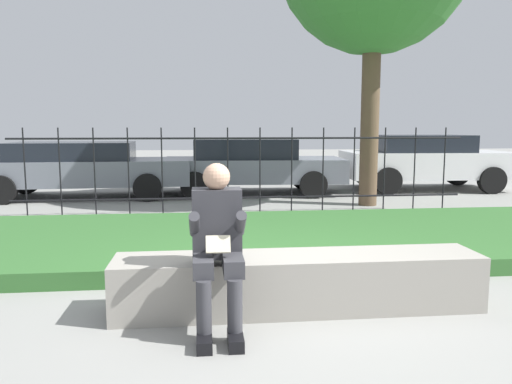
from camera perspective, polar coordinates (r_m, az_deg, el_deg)
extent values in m
plane|color=gray|center=(4.38, 3.90, -13.24)|extent=(60.00, 60.00, 0.00)
cube|color=gray|center=(4.32, 4.91, -10.25)|extent=(3.10, 0.55, 0.47)
cube|color=slate|center=(4.38, 4.88, -12.70)|extent=(2.97, 0.51, 0.08)
cube|color=black|center=(3.68, -5.92, -16.69)|extent=(0.11, 0.26, 0.09)
cylinder|color=#38383D|center=(3.65, -5.97, -12.91)|extent=(0.11, 0.11, 0.38)
cube|color=#38383D|center=(3.77, -6.04, -8.21)|extent=(0.15, 0.42, 0.13)
cube|color=black|center=(3.69, -2.35, -16.61)|extent=(0.11, 0.26, 0.09)
cylinder|color=#38383D|center=(3.65, -2.43, -12.83)|extent=(0.11, 0.11, 0.38)
cube|color=#38383D|center=(3.77, -2.67, -8.15)|extent=(0.15, 0.42, 0.13)
cube|color=#333338|center=(3.91, -4.49, -3.54)|extent=(0.38, 0.24, 0.54)
sphere|color=tan|center=(3.84, -4.54, 1.75)|extent=(0.21, 0.21, 0.21)
cylinder|color=#333338|center=(3.75, -7.04, -3.74)|extent=(0.08, 0.29, 0.24)
cylinder|color=#333338|center=(3.76, -1.81, -3.66)|extent=(0.08, 0.29, 0.24)
cube|color=beige|center=(3.68, -4.35, -5.99)|extent=(0.18, 0.09, 0.13)
cube|color=#33662D|center=(6.56, 0.36, -5.38)|extent=(9.93, 3.23, 0.18)
cylinder|color=black|center=(8.81, -1.37, -0.65)|extent=(7.93, 0.03, 0.03)
cylinder|color=black|center=(8.72, -1.40, 6.17)|extent=(7.93, 0.03, 0.03)
cylinder|color=black|center=(9.21, -24.89, 1.91)|extent=(0.02, 0.02, 1.54)
cylinder|color=black|center=(9.04, -21.48, 1.99)|extent=(0.02, 0.02, 1.54)
cylinder|color=black|center=(8.91, -17.96, 2.07)|extent=(0.02, 0.02, 1.54)
cylinder|color=black|center=(8.81, -14.35, 2.15)|extent=(0.02, 0.02, 1.54)
cylinder|color=black|center=(8.75, -10.68, 2.22)|extent=(0.02, 0.02, 1.54)
cylinder|color=black|center=(8.72, -6.96, 2.27)|extent=(0.02, 0.02, 1.54)
cylinder|color=black|center=(8.74, -3.24, 2.32)|extent=(0.02, 0.02, 1.54)
cylinder|color=black|center=(8.78, 0.46, 2.36)|extent=(0.02, 0.02, 1.54)
cylinder|color=black|center=(8.87, 4.10, 2.39)|extent=(0.02, 0.02, 1.54)
cylinder|color=black|center=(8.98, 7.67, 2.41)|extent=(0.02, 0.02, 1.54)
cylinder|color=black|center=(9.14, 11.12, 2.42)|extent=(0.02, 0.02, 1.54)
cylinder|color=black|center=(9.32, 14.45, 2.42)|extent=(0.02, 0.02, 1.54)
cylinder|color=black|center=(9.53, 17.65, 2.41)|extent=(0.02, 0.02, 1.54)
cylinder|color=black|center=(9.78, 20.69, 2.40)|extent=(0.02, 0.02, 1.54)
cube|color=slate|center=(11.61, -0.39, 2.59)|extent=(4.25, 1.97, 0.53)
cube|color=black|center=(11.57, -1.22, 4.99)|extent=(2.37, 1.65, 0.45)
cylinder|color=black|center=(10.93, 6.57, 0.85)|extent=(0.61, 0.23, 0.60)
cylinder|color=black|center=(12.60, 5.32, 1.74)|extent=(0.61, 0.23, 0.60)
cylinder|color=black|center=(10.81, -7.04, 0.77)|extent=(0.61, 0.23, 0.60)
cylinder|color=black|center=(12.50, -6.47, 1.67)|extent=(0.61, 0.23, 0.60)
cube|color=slate|center=(11.61, -19.17, 2.18)|extent=(4.69, 1.84, 0.54)
cube|color=black|center=(11.62, -20.16, 4.43)|extent=(2.60, 1.56, 0.38)
cylinder|color=black|center=(10.65, -12.30, 0.52)|extent=(0.60, 0.22, 0.59)
cylinder|color=black|center=(12.26, -11.81, 1.43)|extent=(0.60, 0.22, 0.59)
cylinder|color=black|center=(11.22, -27.09, 0.22)|extent=(0.60, 0.22, 0.59)
cylinder|color=black|center=(12.76, -24.79, 1.12)|extent=(0.60, 0.22, 0.59)
cube|color=silver|center=(13.06, 18.83, 3.02)|extent=(4.06, 1.97, 0.63)
cube|color=black|center=(12.97, 18.27, 5.31)|extent=(2.26, 1.67, 0.41)
cylinder|color=black|center=(12.83, 25.36, 1.22)|extent=(0.64, 0.23, 0.63)
cylinder|color=black|center=(14.38, 22.02, 1.99)|extent=(0.64, 0.23, 0.63)
cylinder|color=black|center=(11.84, 14.83, 1.23)|extent=(0.64, 0.23, 0.63)
cylinder|color=black|center=(13.50, 12.51, 2.04)|extent=(0.64, 0.23, 0.63)
cylinder|color=brown|center=(10.09, 12.91, 9.12)|extent=(0.36, 0.36, 3.75)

